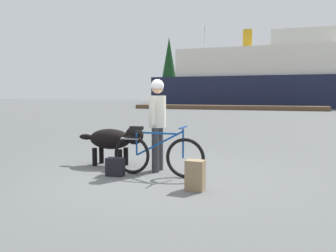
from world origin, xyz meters
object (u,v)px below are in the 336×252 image
at_px(person_cyclist, 157,116).
at_px(dog, 114,139).
at_px(bicycle, 157,155).
at_px(backpack, 195,175).
at_px(handbag_pannier, 115,167).
at_px(sailboat_moored, 204,102).
at_px(ferry_boat, 277,79).

xyz_separation_m(person_cyclist, dog, (-1.01, 0.16, -0.51)).
xyz_separation_m(bicycle, backpack, (0.89, -0.68, -0.15)).
distance_m(handbag_pannier, sailboat_moored, 36.71).
distance_m(person_cyclist, handbag_pannier, 1.23).
height_order(bicycle, backpack, bicycle).
relative_size(handbag_pannier, sailboat_moored, 0.03).
bearing_deg(dog, bicycle, -24.76).
bearing_deg(person_cyclist, sailboat_moored, 102.04).
bearing_deg(bicycle, person_cyclist, 109.72).
xyz_separation_m(handbag_pannier, ferry_boat, (1.49, 36.66, 3.06)).
height_order(person_cyclist, dog, person_cyclist).
relative_size(person_cyclist, handbag_pannier, 5.31).
bearing_deg(sailboat_moored, handbag_pannier, -79.05).
relative_size(ferry_boat, sailboat_moored, 2.86).
bearing_deg(sailboat_moored, bicycle, -77.88).
height_order(person_cyclist, handbag_pannier, person_cyclist).
bearing_deg(handbag_pannier, dog, 119.05).
relative_size(backpack, sailboat_moored, 0.05).
xyz_separation_m(person_cyclist, ferry_boat, (0.92, 36.04, 2.16)).
distance_m(backpack, handbag_pannier, 1.66).
relative_size(person_cyclist, sailboat_moored, 0.18).
distance_m(person_cyclist, backpack, 1.68).
bearing_deg(backpack, handbag_pannier, 165.07).
relative_size(dog, handbag_pannier, 4.46).
bearing_deg(ferry_boat, bicycle, -91.23).
relative_size(bicycle, handbag_pannier, 5.28).
height_order(bicycle, sailboat_moored, sailboat_moored).
bearing_deg(bicycle, ferry_boat, 88.77).
distance_m(person_cyclist, sailboat_moored, 36.21).
relative_size(bicycle, ferry_boat, 0.06).
height_order(backpack, sailboat_moored, sailboat_moored).
bearing_deg(handbag_pannier, person_cyclist, 47.26).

